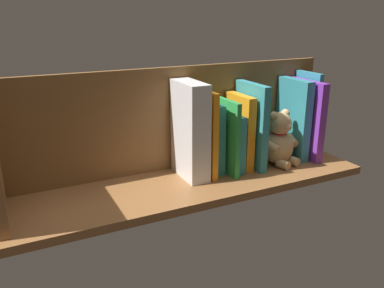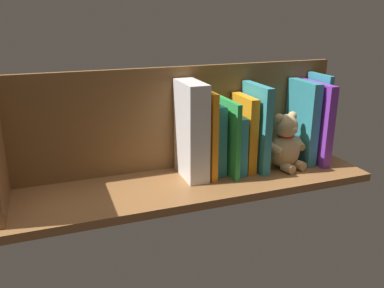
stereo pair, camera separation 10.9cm
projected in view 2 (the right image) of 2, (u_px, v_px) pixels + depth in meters
ground_plane at (192, 184)px, 112.92cm from camera, size 101.19×27.57×2.20cm
shelf_back_panel at (178, 118)px, 118.03cm from camera, size 101.19×1.50×30.22cm
book_0 at (317, 116)px, 127.01cm from camera, size 1.57×11.10×26.73cm
book_1 at (314, 122)px, 124.04cm from camera, size 2.66×16.34×24.77cm
book_2 at (302, 122)px, 123.88cm from camera, size 2.96×13.90×25.21cm
teddy_bear at (285, 143)px, 120.01cm from camera, size 13.31×12.28×16.85cm
book_3 at (256, 127)px, 117.88cm from camera, size 2.33×15.21×25.31cm
book_4 at (244, 133)px, 118.27cm from camera, size 2.68×13.07×22.03cm
book_5 at (234, 142)px, 117.67cm from camera, size 2.79×13.75×17.04cm
book_6 at (227, 137)px, 115.18cm from camera, size 1.38×15.66×21.69cm
book_7 at (214, 138)px, 116.30cm from camera, size 3.25×11.47×20.33cm
book_8 at (206, 133)px, 113.47cm from camera, size 1.75×13.99×24.57cm
dictionary_thick_white at (191, 130)px, 111.39cm from camera, size 5.70×14.21×27.17cm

